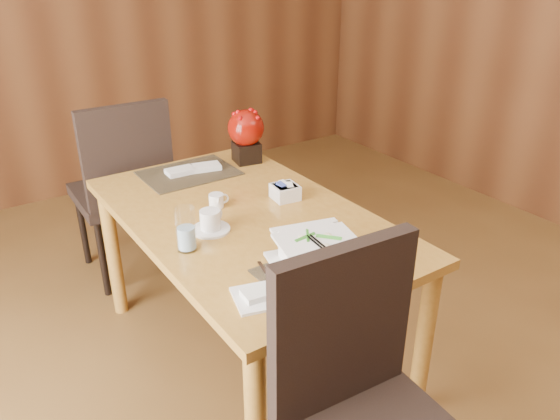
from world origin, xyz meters
TOP-DOWN VIEW (x-y plane):
  - back_wall at (0.00, 3.00)m, footprint 5.00×0.02m
  - dining_table at (0.00, 0.60)m, footprint 0.90×1.50m
  - placemat_near at (0.00, 0.05)m, footprint 0.45×0.33m
  - placemat_far at (0.00, 1.15)m, footprint 0.45×0.33m
  - soup_setting at (-0.02, 0.09)m, footprint 0.36×0.36m
  - coffee_cup at (-0.19, 0.55)m, footprint 0.15×0.15m
  - water_glass at (-0.33, 0.47)m, footprint 0.09×0.09m
  - creamer_jug at (-0.07, 0.73)m, footprint 0.09×0.09m
  - sugar_caddy at (0.23, 0.64)m, footprint 0.12×0.12m
  - berry_decor at (0.33, 1.14)m, footprint 0.19×0.19m
  - napkins_far at (0.04, 1.15)m, footprint 0.28×0.14m
  - bread_plate at (-0.28, 0.05)m, footprint 0.19×0.19m
  - near_chair at (-0.19, -0.37)m, footprint 0.52×0.52m
  - far_chair at (-0.19, 1.58)m, footprint 0.51×0.51m

SIDE VIEW (x-z plane):
  - near_chair at x=-0.19m, z-range 0.07..1.12m
  - far_chair at x=-0.19m, z-range 0.07..1.13m
  - dining_table at x=0.00m, z-range 0.28..1.03m
  - placemat_near at x=0.00m, z-range 0.75..0.76m
  - placemat_far at x=0.00m, z-range 0.75..0.76m
  - bread_plate at x=-0.28m, z-range 0.75..0.76m
  - napkins_far at x=0.04m, z-range 0.76..0.78m
  - creamer_jug at x=-0.07m, z-range 0.75..0.81m
  - sugar_caddy at x=0.23m, z-range 0.75..0.82m
  - coffee_cup at x=-0.19m, z-range 0.74..0.83m
  - soup_setting at x=-0.02m, z-range 0.75..0.87m
  - water_glass at x=-0.33m, z-range 0.75..0.92m
  - berry_decor at x=0.33m, z-range 0.77..1.04m
  - back_wall at x=0.00m, z-range 0.00..2.80m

